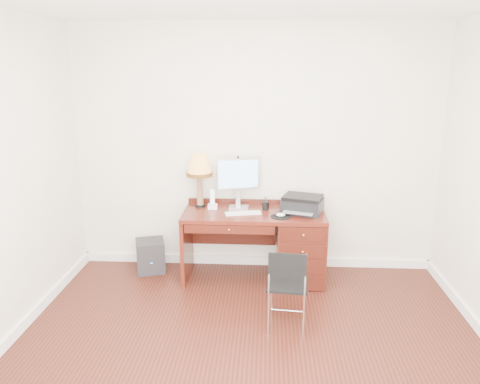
# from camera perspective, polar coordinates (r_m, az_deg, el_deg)

# --- Properties ---
(ground) EXTENTS (4.00, 4.00, 0.00)m
(ground) POSITION_cam_1_polar(r_m,az_deg,el_deg) (4.01, 1.01, -18.90)
(ground) COLOR black
(ground) RESTS_ON ground
(room_shell) EXTENTS (4.00, 4.00, 4.00)m
(room_shell) POSITION_cam_1_polar(r_m,az_deg,el_deg) (4.52, 1.36, -13.90)
(room_shell) COLOR silver
(room_shell) RESTS_ON ground
(desk) EXTENTS (1.50, 0.67, 0.75)m
(desk) POSITION_cam_1_polar(r_m,az_deg,el_deg) (5.07, 5.36, -6.10)
(desk) COLOR #541A11
(desk) RESTS_ON ground
(monitor) EXTENTS (0.46, 0.22, 0.54)m
(monitor) POSITION_cam_1_polar(r_m,az_deg,el_deg) (5.03, -0.14, 1.88)
(monitor) COLOR silver
(monitor) RESTS_ON desk
(keyboard) EXTENTS (0.39, 0.18, 0.01)m
(keyboard) POSITION_cam_1_polar(r_m,az_deg,el_deg) (4.89, 0.36, -2.59)
(keyboard) COLOR white
(keyboard) RESTS_ON desk
(mouse_pad) EXTENTS (0.21, 0.21, 0.04)m
(mouse_pad) POSITION_cam_1_polar(r_m,az_deg,el_deg) (4.80, 4.98, -2.92)
(mouse_pad) COLOR black
(mouse_pad) RESTS_ON desk
(printer) EXTENTS (0.48, 0.42, 0.18)m
(printer) POSITION_cam_1_polar(r_m,az_deg,el_deg) (4.96, 7.61, -1.46)
(printer) COLOR black
(printer) RESTS_ON desk
(leg_lamp) EXTENTS (0.28, 0.28, 0.58)m
(leg_lamp) POSITION_cam_1_polar(r_m,az_deg,el_deg) (5.06, -4.97, 2.87)
(leg_lamp) COLOR black
(leg_lamp) RESTS_ON desk
(phone) EXTENTS (0.10, 0.10, 0.21)m
(phone) POSITION_cam_1_polar(r_m,az_deg,el_deg) (5.06, -3.36, -1.33)
(phone) COLOR white
(phone) RESTS_ON desk
(pen_cup) EXTENTS (0.07, 0.07, 0.09)m
(pen_cup) POSITION_cam_1_polar(r_m,az_deg,el_deg) (5.02, 3.14, -1.69)
(pen_cup) COLOR black
(pen_cup) RESTS_ON desk
(chair) EXTENTS (0.38, 0.39, 0.75)m
(chair) POSITION_cam_1_polar(r_m,az_deg,el_deg) (4.12, 5.88, -10.70)
(chair) COLOR black
(chair) RESTS_ON ground
(equipment_box) EXTENTS (0.38, 0.38, 0.36)m
(equipment_box) POSITION_cam_1_polar(r_m,az_deg,el_deg) (5.40, -10.86, -7.64)
(equipment_box) COLOR black
(equipment_box) RESTS_ON ground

